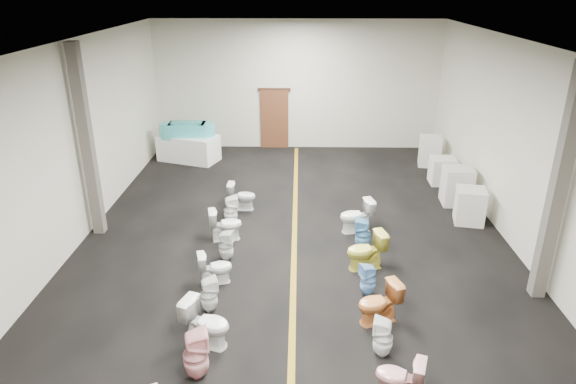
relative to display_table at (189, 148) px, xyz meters
name	(u,v)px	position (x,y,z in m)	size (l,w,h in m)	color
floor	(294,253)	(3.64, -6.39, -0.43)	(16.00, 16.00, 0.00)	black
ceiling	(295,47)	(3.64, -6.39, 4.07)	(16.00, 16.00, 0.00)	black
wall_back	(297,86)	(3.64, 1.61, 1.82)	(10.00, 10.00, 0.00)	beige
wall_left	(57,157)	(-1.36, -6.39, 1.82)	(16.00, 16.00, 0.00)	beige
wall_right	(537,160)	(8.64, -6.39, 1.82)	(16.00, 16.00, 0.00)	beige
aisle_stripe	(294,253)	(3.64, -6.39, -0.43)	(0.12, 15.60, 0.01)	olive
back_door	(275,119)	(2.84, 1.55, 0.62)	(1.00, 0.10, 2.10)	#562D19
door_frame	(274,90)	(2.84, 1.56, 1.69)	(1.15, 0.08, 0.10)	#331C11
column_left	(87,143)	(-1.11, -5.39, 1.82)	(0.25, 0.25, 4.50)	#59544C
column_right	(558,187)	(8.39, -7.89, 1.82)	(0.25, 0.25, 4.50)	#59544C
display_table	(189,148)	(0.00, 0.00, 0.00)	(1.95, 0.98, 0.87)	white
bathtub	(187,130)	(0.00, 0.00, 0.64)	(1.86, 0.69, 0.55)	#3FB6B8
appliance_crate_a	(470,206)	(8.04, -4.66, 0.01)	(0.69, 0.69, 0.89)	silver
appliance_crate_b	(457,186)	(8.04, -3.47, 0.08)	(0.75, 0.75, 1.03)	beige
appliance_crate_c	(442,171)	(8.04, -1.96, -0.04)	(0.70, 0.70, 0.79)	silver
appliance_crate_d	(430,151)	(8.04, -0.32, 0.05)	(0.68, 0.68, 0.97)	silver
toilet_left_3	(196,355)	(2.19, -10.31, 0.00)	(0.39, 0.40, 0.86)	#EAA4A8
toilet_left_4	(206,323)	(2.22, -9.51, -0.02)	(0.47, 0.82, 0.83)	white
toilet_left_5	(209,295)	(2.10, -8.59, -0.08)	(0.32, 0.32, 0.71)	white
toilet_left_6	(215,268)	(2.07, -7.62, -0.09)	(0.39, 0.68, 0.69)	white
toilet_left_7	(226,246)	(2.17, -6.71, -0.08)	(0.32, 0.33, 0.71)	white
toilet_left_8	(226,224)	(2.03, -5.73, -0.05)	(0.43, 0.76, 0.78)	white
toilet_left_9	(231,210)	(2.04, -4.90, -0.06)	(0.34, 0.35, 0.75)	white
toilet_left_10	(242,196)	(2.22, -4.00, -0.06)	(0.42, 0.73, 0.75)	silver
toilet_right_3	(399,378)	(5.22, -10.65, -0.08)	(0.40, 0.70, 0.72)	#D3938F
toilet_right_4	(383,338)	(5.12, -9.75, -0.08)	(0.32, 0.33, 0.71)	white
toilet_right_5	(379,303)	(5.17, -8.85, -0.04)	(0.44, 0.77, 0.79)	#CD793A
toilet_right_6	(368,280)	(5.09, -7.99, -0.10)	(0.30, 0.31, 0.68)	#7EB7EB
toilet_right_7	(366,251)	(5.16, -6.98, -0.02)	(0.47, 0.82, 0.83)	#DFD54B
toilet_right_8	(363,234)	(5.19, -6.14, -0.05)	(0.34, 0.35, 0.76)	#65ACDB
toilet_right_9	(356,216)	(5.14, -5.26, -0.02)	(0.46, 0.81, 0.83)	white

